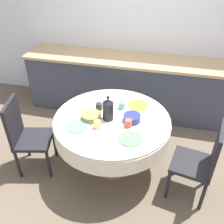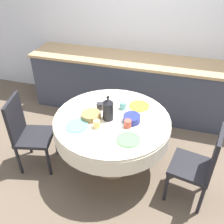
# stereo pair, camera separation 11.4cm
# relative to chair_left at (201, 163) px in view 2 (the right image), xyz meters

# --- Properties ---
(ground_plane) EXTENTS (12.00, 12.00, 0.00)m
(ground_plane) POSITION_rel_chair_left_xyz_m (-0.96, 0.19, -0.51)
(ground_plane) COLOR brown
(wall_back) EXTENTS (7.00, 0.05, 2.60)m
(wall_back) POSITION_rel_chair_left_xyz_m (-0.96, 1.82, 0.79)
(wall_back) COLOR silver
(wall_back) RESTS_ON ground_plane
(kitchen_counter) EXTENTS (3.24, 0.64, 0.89)m
(kitchen_counter) POSITION_rel_chair_left_xyz_m (-0.96, 1.49, -0.06)
(kitchen_counter) COLOR #383D4C
(kitchen_counter) RESTS_ON ground_plane
(dining_table) EXTENTS (1.27, 1.27, 0.73)m
(dining_table) POSITION_rel_chair_left_xyz_m (-0.96, 0.19, 0.10)
(dining_table) COLOR tan
(dining_table) RESTS_ON ground_plane
(chair_left) EXTENTS (0.47, 0.47, 0.93)m
(chair_left) POSITION_rel_chair_left_xyz_m (0.00, 0.00, 0.00)
(chair_left) COLOR black
(chair_left) RESTS_ON ground_plane
(chair_right) EXTENTS (0.48, 0.48, 0.93)m
(chair_right) POSITION_rel_chair_left_xyz_m (-1.92, -0.04, 0.00)
(chair_right) COLOR black
(chair_right) RESTS_ON ground_plane
(plate_near_left) EXTENTS (0.23, 0.23, 0.01)m
(plate_near_left) POSITION_rel_chair_left_xyz_m (-1.27, -0.05, 0.23)
(plate_near_left) COLOR #60BCB7
(plate_near_left) RESTS_ON dining_table
(cup_near_left) EXTENTS (0.07, 0.07, 0.08)m
(cup_near_left) POSITION_rel_chair_left_xyz_m (-1.07, -0.01, 0.27)
(cup_near_left) COLOR #DBB766
(cup_near_left) RESTS_ON dining_table
(plate_near_right) EXTENTS (0.23, 0.23, 0.01)m
(plate_near_right) POSITION_rel_chair_left_xyz_m (-0.71, -0.11, 0.23)
(plate_near_right) COLOR #5BA85B
(plate_near_right) RESTS_ON dining_table
(cup_near_right) EXTENTS (0.07, 0.07, 0.08)m
(cup_near_right) POSITION_rel_chair_left_xyz_m (-0.77, 0.08, 0.27)
(cup_near_right) COLOR #CC4C3D
(cup_near_right) RESTS_ON dining_table
(plate_far_left) EXTENTS (0.23, 0.23, 0.01)m
(plate_far_left) POSITION_rel_chair_left_xyz_m (-1.20, 0.50, 0.23)
(plate_far_left) COLOR white
(plate_far_left) RESTS_ON dining_table
(cup_far_left) EXTENTS (0.07, 0.07, 0.08)m
(cup_far_left) POSITION_rel_chair_left_xyz_m (-1.15, 0.31, 0.27)
(cup_far_left) COLOR #28282D
(cup_far_left) RESTS_ON dining_table
(plate_far_right) EXTENTS (0.23, 0.23, 0.01)m
(plate_far_right) POSITION_rel_chair_left_xyz_m (-0.73, 0.50, 0.23)
(plate_far_right) COLOR yellow
(plate_far_right) RESTS_ON dining_table
(cup_far_right) EXTENTS (0.07, 0.07, 0.08)m
(cup_far_right) POSITION_rel_chair_left_xyz_m (-0.90, 0.40, 0.27)
(cup_far_right) COLOR #5BA39E
(cup_far_right) RESTS_ON dining_table
(coffee_carafe) EXTENTS (0.12, 0.12, 0.29)m
(coffee_carafe) POSITION_rel_chair_left_xyz_m (-1.00, 0.16, 0.35)
(coffee_carafe) COLOR black
(coffee_carafe) RESTS_ON dining_table
(bread_basket) EXTENTS (0.21, 0.21, 0.06)m
(bread_basket) POSITION_rel_chair_left_xyz_m (-1.18, 0.13, 0.26)
(bread_basket) COLOR olive
(bread_basket) RESTS_ON dining_table
(fruit_bowl) EXTENTS (0.18, 0.18, 0.08)m
(fruit_bowl) POSITION_rel_chair_left_xyz_m (-0.75, 0.19, 0.26)
(fruit_bowl) COLOR navy
(fruit_bowl) RESTS_ON dining_table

